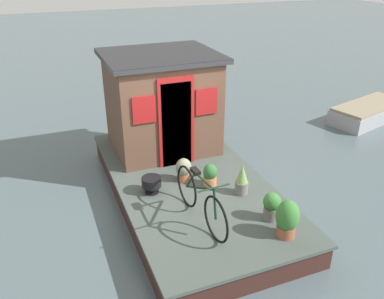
{
  "coord_description": "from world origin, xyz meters",
  "views": [
    {
      "loc": [
        -6.08,
        2.34,
        4.28
      ],
      "look_at": [
        -0.2,
        0.0,
        1.17
      ],
      "focal_mm": 37.28,
      "sensor_mm": 36.0,
      "label": 1
    }
  ],
  "objects_px": {
    "bicycle": "(200,200)",
    "dinghy_boat": "(369,112)",
    "potted_plant_mint": "(287,219)",
    "houseboat_cabin": "(162,102)",
    "potted_plant_thyme": "(210,175)",
    "potted_plant_sage": "(272,206)",
    "potted_plant_succulent": "(242,180)",
    "charcoal_grill": "(151,183)",
    "potted_plant_basil": "(184,169)"
  },
  "relations": [
    {
      "from": "potted_plant_mint",
      "to": "charcoal_grill",
      "type": "height_order",
      "value": "potted_plant_mint"
    },
    {
      "from": "charcoal_grill",
      "to": "potted_plant_mint",
      "type": "bearing_deg",
      "value": -141.42
    },
    {
      "from": "potted_plant_mint",
      "to": "charcoal_grill",
      "type": "distance_m",
      "value": 2.44
    },
    {
      "from": "bicycle",
      "to": "potted_plant_mint",
      "type": "distance_m",
      "value": 1.33
    },
    {
      "from": "potted_plant_succulent",
      "to": "potted_plant_mint",
      "type": "bearing_deg",
      "value": -177.36
    },
    {
      "from": "potted_plant_mint",
      "to": "potted_plant_thyme",
      "type": "height_order",
      "value": "potted_plant_mint"
    },
    {
      "from": "potted_plant_thyme",
      "to": "charcoal_grill",
      "type": "bearing_deg",
      "value": 82.74
    },
    {
      "from": "bicycle",
      "to": "potted_plant_thyme",
      "type": "relative_size",
      "value": 4.1
    },
    {
      "from": "potted_plant_basil",
      "to": "charcoal_grill",
      "type": "relative_size",
      "value": 1.3
    },
    {
      "from": "potted_plant_basil",
      "to": "dinghy_boat",
      "type": "distance_m",
      "value": 6.68
    },
    {
      "from": "houseboat_cabin",
      "to": "potted_plant_succulent",
      "type": "xyz_separation_m",
      "value": [
        -2.35,
        -0.69,
        -0.76
      ]
    },
    {
      "from": "bicycle",
      "to": "potted_plant_basil",
      "type": "relative_size",
      "value": 3.81
    },
    {
      "from": "charcoal_grill",
      "to": "dinghy_boat",
      "type": "distance_m",
      "value": 7.38
    },
    {
      "from": "bicycle",
      "to": "potted_plant_basil",
      "type": "bearing_deg",
      "value": -8.98
    },
    {
      "from": "potted_plant_thyme",
      "to": "dinghy_boat",
      "type": "xyz_separation_m",
      "value": [
        2.3,
        -5.98,
        -0.43
      ]
    },
    {
      "from": "houseboat_cabin",
      "to": "potted_plant_mint",
      "type": "relative_size",
      "value": 3.71
    },
    {
      "from": "potted_plant_succulent",
      "to": "potted_plant_basil",
      "type": "xyz_separation_m",
      "value": [
        0.8,
        0.79,
        -0.04
      ]
    },
    {
      "from": "potted_plant_sage",
      "to": "charcoal_grill",
      "type": "xyz_separation_m",
      "value": [
        1.46,
        1.54,
        -0.05
      ]
    },
    {
      "from": "potted_plant_succulent",
      "to": "dinghy_boat",
      "type": "relative_size",
      "value": 0.21
    },
    {
      "from": "potted_plant_sage",
      "to": "potted_plant_thyme",
      "type": "xyz_separation_m",
      "value": [
        1.32,
        0.47,
        -0.04
      ]
    },
    {
      "from": "houseboat_cabin",
      "to": "potted_plant_sage",
      "type": "xyz_separation_m",
      "value": [
        -3.2,
        -0.76,
        -0.78
      ]
    },
    {
      "from": "potted_plant_sage",
      "to": "dinghy_boat",
      "type": "distance_m",
      "value": 6.61
    },
    {
      "from": "potted_plant_basil",
      "to": "potted_plant_thyme",
      "type": "bearing_deg",
      "value": -129.35
    },
    {
      "from": "charcoal_grill",
      "to": "houseboat_cabin",
      "type": "bearing_deg",
      "value": -24.11
    },
    {
      "from": "potted_plant_succulent",
      "to": "potted_plant_sage",
      "type": "xyz_separation_m",
      "value": [
        -0.85,
        -0.08,
        -0.02
      ]
    },
    {
      "from": "charcoal_grill",
      "to": "dinghy_boat",
      "type": "bearing_deg",
      "value": -72.95
    },
    {
      "from": "bicycle",
      "to": "charcoal_grill",
      "type": "distance_m",
      "value": 1.2
    },
    {
      "from": "potted_plant_mint",
      "to": "potted_plant_basil",
      "type": "xyz_separation_m",
      "value": [
        2.09,
        0.85,
        -0.08
      ]
    },
    {
      "from": "bicycle",
      "to": "potted_plant_basil",
      "type": "distance_m",
      "value": 1.3
    },
    {
      "from": "potted_plant_sage",
      "to": "charcoal_grill",
      "type": "distance_m",
      "value": 2.12
    },
    {
      "from": "potted_plant_mint",
      "to": "potted_plant_thyme",
      "type": "distance_m",
      "value": 1.83
    },
    {
      "from": "bicycle",
      "to": "houseboat_cabin",
      "type": "bearing_deg",
      "value": -6.12
    },
    {
      "from": "bicycle",
      "to": "potted_plant_thyme",
      "type": "xyz_separation_m",
      "value": [
        0.95,
        -0.59,
        -0.19
      ]
    },
    {
      "from": "potted_plant_succulent",
      "to": "charcoal_grill",
      "type": "height_order",
      "value": "potted_plant_succulent"
    },
    {
      "from": "potted_plant_mint",
      "to": "potted_plant_succulent",
      "type": "bearing_deg",
      "value": 2.64
    },
    {
      "from": "bicycle",
      "to": "dinghy_boat",
      "type": "xyz_separation_m",
      "value": [
        3.25,
        -6.57,
        -0.62
      ]
    },
    {
      "from": "potted_plant_mint",
      "to": "dinghy_boat",
      "type": "distance_m",
      "value": 6.88
    },
    {
      "from": "potted_plant_sage",
      "to": "charcoal_grill",
      "type": "relative_size",
      "value": 1.37
    },
    {
      "from": "potted_plant_succulent",
      "to": "charcoal_grill",
      "type": "distance_m",
      "value": 1.59
    },
    {
      "from": "potted_plant_succulent",
      "to": "dinghy_boat",
      "type": "distance_m",
      "value": 6.25
    },
    {
      "from": "houseboat_cabin",
      "to": "potted_plant_sage",
      "type": "relative_size",
      "value": 4.79
    },
    {
      "from": "bicycle",
      "to": "potted_plant_succulent",
      "type": "xyz_separation_m",
      "value": [
        0.47,
        -0.99,
        -0.12
      ]
    },
    {
      "from": "houseboat_cabin",
      "to": "potted_plant_mint",
      "type": "xyz_separation_m",
      "value": [
        -3.64,
        -0.74,
        -0.72
      ]
    },
    {
      "from": "potted_plant_sage",
      "to": "potted_plant_mint",
      "type": "xyz_separation_m",
      "value": [
        -0.45,
        0.02,
        0.06
      ]
    },
    {
      "from": "bicycle",
      "to": "dinghy_boat",
      "type": "relative_size",
      "value": 0.64
    },
    {
      "from": "potted_plant_thyme",
      "to": "houseboat_cabin",
      "type": "bearing_deg",
      "value": 8.84
    },
    {
      "from": "potted_plant_sage",
      "to": "potted_plant_mint",
      "type": "relative_size",
      "value": 0.78
    },
    {
      "from": "potted_plant_thyme",
      "to": "dinghy_boat",
      "type": "height_order",
      "value": "potted_plant_thyme"
    },
    {
      "from": "bicycle",
      "to": "potted_plant_sage",
      "type": "bearing_deg",
      "value": -109.38
    },
    {
      "from": "houseboat_cabin",
      "to": "potted_plant_basil",
      "type": "relative_size",
      "value": 5.04
    }
  ]
}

